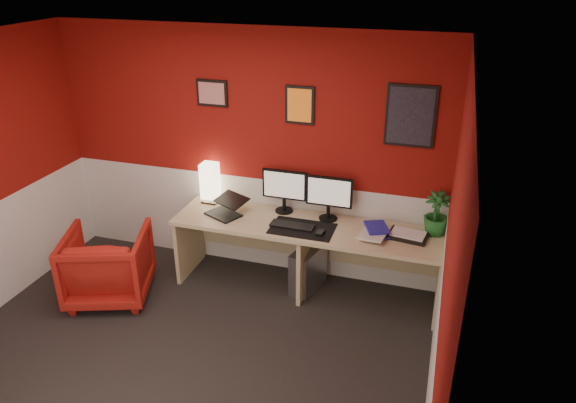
% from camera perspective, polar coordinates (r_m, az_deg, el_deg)
% --- Properties ---
extents(ground, '(4.00, 3.50, 0.01)m').
position_cam_1_polar(ground, '(4.71, -11.89, -16.81)').
color(ground, black).
rests_on(ground, ground).
extents(ceiling, '(4.00, 3.50, 0.01)m').
position_cam_1_polar(ceiling, '(3.60, -15.45, 14.57)').
color(ceiling, white).
rests_on(ceiling, ground).
extents(wall_back, '(4.00, 0.01, 2.50)m').
position_cam_1_polar(wall_back, '(5.44, -4.36, 5.01)').
color(wall_back, maroon).
rests_on(wall_back, ground).
extents(wall_right, '(0.01, 3.50, 2.50)m').
position_cam_1_polar(wall_right, '(3.52, 16.33, -7.76)').
color(wall_right, maroon).
rests_on(wall_right, ground).
extents(wainscot_back, '(4.00, 0.01, 1.00)m').
position_cam_1_polar(wainscot_back, '(5.73, -4.14, -2.08)').
color(wainscot_back, silver).
rests_on(wainscot_back, ground).
extents(wainscot_right, '(0.01, 3.50, 1.00)m').
position_cam_1_polar(wainscot_right, '(3.97, 14.92, -16.94)').
color(wainscot_right, silver).
rests_on(wainscot_right, ground).
extents(desk, '(2.60, 0.65, 0.73)m').
position_cam_1_polar(desk, '(5.31, 1.97, -6.02)').
color(desk, tan).
rests_on(desk, ground).
extents(shoji_lamp, '(0.16, 0.16, 0.40)m').
position_cam_1_polar(shoji_lamp, '(5.60, -8.25, 1.88)').
color(shoji_lamp, '#FFE5B2').
rests_on(shoji_lamp, desk).
extents(laptop, '(0.40, 0.35, 0.22)m').
position_cam_1_polar(laptop, '(5.31, -6.92, -0.39)').
color(laptop, black).
rests_on(laptop, desk).
extents(monitor_left, '(0.45, 0.06, 0.58)m').
position_cam_1_polar(monitor_left, '(5.28, -0.42, 1.79)').
color(monitor_left, black).
rests_on(monitor_left, desk).
extents(monitor_right, '(0.45, 0.06, 0.58)m').
position_cam_1_polar(monitor_right, '(5.14, 4.36, 1.03)').
color(monitor_right, black).
rests_on(monitor_right, desk).
extents(desk_mat, '(0.60, 0.38, 0.01)m').
position_cam_1_polar(desk_mat, '(5.07, 1.53, -2.88)').
color(desk_mat, black).
rests_on(desk_mat, desk).
extents(keyboard, '(0.42, 0.15, 0.02)m').
position_cam_1_polar(keyboard, '(5.10, 0.44, -2.55)').
color(keyboard, black).
rests_on(keyboard, desk_mat).
extents(mouse, '(0.07, 0.11, 0.03)m').
position_cam_1_polar(mouse, '(4.96, 3.42, -3.34)').
color(mouse, black).
rests_on(mouse, desk_mat).
extents(book_bottom, '(0.27, 0.31, 0.02)m').
position_cam_1_polar(book_bottom, '(5.03, 8.30, -3.26)').
color(book_bottom, '#25229F').
rests_on(book_bottom, desk).
extents(book_middle, '(0.28, 0.35, 0.02)m').
position_cam_1_polar(book_middle, '(4.99, 7.82, -3.08)').
color(book_middle, silver).
rests_on(book_middle, book_bottom).
extents(book_top, '(0.28, 0.32, 0.02)m').
position_cam_1_polar(book_top, '(5.00, 8.26, -2.80)').
color(book_top, '#25229F').
rests_on(book_top, book_middle).
extents(zen_tray, '(0.38, 0.30, 0.03)m').
position_cam_1_polar(zen_tray, '(5.04, 12.59, -3.54)').
color(zen_tray, black).
rests_on(zen_tray, desk).
extents(potted_plant, '(0.25, 0.25, 0.41)m').
position_cam_1_polar(potted_plant, '(5.07, 15.45, -1.25)').
color(potted_plant, '#19591E').
rests_on(potted_plant, desk).
extents(pc_tower, '(0.30, 0.48, 0.45)m').
position_cam_1_polar(pc_tower, '(5.41, 2.13, -7.14)').
color(pc_tower, '#99999E').
rests_on(pc_tower, ground).
extents(armchair, '(0.97, 0.98, 0.70)m').
position_cam_1_polar(armchair, '(5.52, -18.50, -6.36)').
color(armchair, '#A31C14').
rests_on(armchair, ground).
extents(art_left, '(0.32, 0.02, 0.26)m').
position_cam_1_polar(art_left, '(5.38, -8.04, 11.30)').
color(art_left, red).
rests_on(art_left, wall_back).
extents(art_center, '(0.28, 0.02, 0.36)m').
position_cam_1_polar(art_center, '(5.09, 1.25, 10.17)').
color(art_center, orange).
rests_on(art_center, wall_back).
extents(art_right, '(0.44, 0.02, 0.56)m').
position_cam_1_polar(art_right, '(4.93, 12.85, 8.81)').
color(art_right, black).
rests_on(art_right, wall_back).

